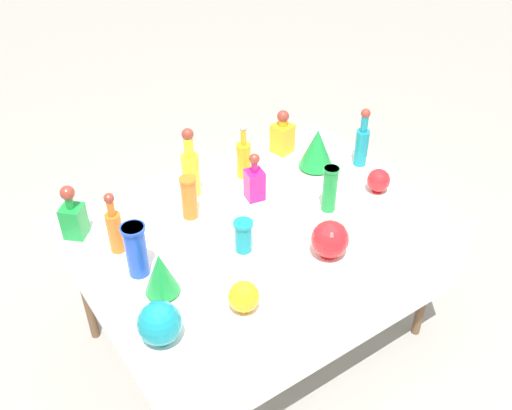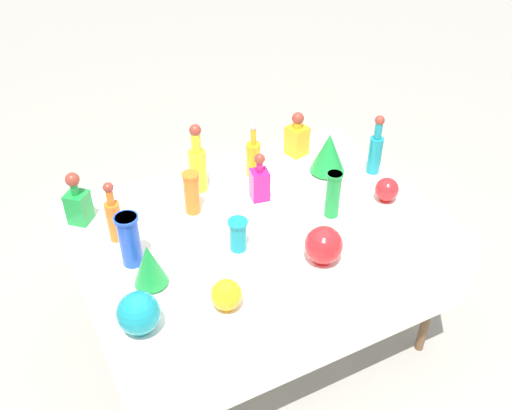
# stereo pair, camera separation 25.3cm
# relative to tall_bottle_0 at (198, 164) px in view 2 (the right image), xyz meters

# --- Properties ---
(ground_plane) EXTENTS (40.00, 40.00, 0.00)m
(ground_plane) POSITION_rel_tall_bottle_0_xyz_m (0.13, -0.36, -0.90)
(ground_plane) COLOR gray
(display_table) EXTENTS (1.62, 1.15, 0.76)m
(display_table) POSITION_rel_tall_bottle_0_xyz_m (0.13, -0.41, -0.20)
(display_table) COLOR white
(display_table) RESTS_ON ground
(tall_bottle_0) EXTENTS (0.08, 0.08, 0.36)m
(tall_bottle_0) POSITION_rel_tall_bottle_0_xyz_m (0.00, 0.00, 0.00)
(tall_bottle_0) COLOR yellow
(tall_bottle_0) RESTS_ON display_table
(tall_bottle_1) EXTENTS (0.07, 0.07, 0.29)m
(tall_bottle_1) POSITION_rel_tall_bottle_0_xyz_m (-0.46, -0.18, -0.02)
(tall_bottle_1) COLOR orange
(tall_bottle_1) RESTS_ON display_table
(tall_bottle_2) EXTENTS (0.07, 0.07, 0.30)m
(tall_bottle_2) POSITION_rel_tall_bottle_0_xyz_m (0.29, -0.01, -0.04)
(tall_bottle_2) COLOR orange
(tall_bottle_2) RESTS_ON display_table
(tall_bottle_3) EXTENTS (0.07, 0.07, 0.32)m
(tall_bottle_3) POSITION_rel_tall_bottle_0_xyz_m (0.85, -0.26, -0.01)
(tall_bottle_3) COLOR teal
(tall_bottle_3) RESTS_ON display_table
(square_decanter_0) EXTENTS (0.10, 0.10, 0.25)m
(square_decanter_0) POSITION_rel_tall_bottle_0_xyz_m (0.23, -0.20, -0.05)
(square_decanter_0) COLOR #C61972
(square_decanter_0) RESTS_ON display_table
(square_decanter_1) EXTENTS (0.12, 0.12, 0.24)m
(square_decanter_1) POSITION_rel_tall_bottle_0_xyz_m (0.59, 0.07, -0.04)
(square_decanter_1) COLOR orange
(square_decanter_1) RESTS_ON display_table
(square_decanter_2) EXTENTS (0.13, 0.13, 0.26)m
(square_decanter_2) POSITION_rel_tall_bottle_0_xyz_m (-0.57, 0.01, -0.04)
(square_decanter_2) COLOR #198C38
(square_decanter_2) RESTS_ON display_table
(slender_vase_0) EXTENTS (0.10, 0.10, 0.24)m
(slender_vase_0) POSITION_rel_tall_bottle_0_xyz_m (-0.45, -0.36, -0.02)
(slender_vase_0) COLOR blue
(slender_vase_0) RESTS_ON display_table
(slender_vase_1) EXTENTS (0.08, 0.08, 0.21)m
(slender_vase_1) POSITION_rel_tall_bottle_0_xyz_m (-0.10, -0.15, -0.03)
(slender_vase_1) COLOR orange
(slender_vase_1) RESTS_ON display_table
(slender_vase_2) EXTENTS (0.07, 0.07, 0.23)m
(slender_vase_2) POSITION_rel_tall_bottle_0_xyz_m (0.46, -0.47, -0.02)
(slender_vase_2) COLOR #198C38
(slender_vase_2) RESTS_ON display_table
(slender_vase_3) EXTENTS (0.09, 0.09, 0.15)m
(slender_vase_3) POSITION_rel_tall_bottle_0_xyz_m (-0.02, -0.49, -0.06)
(slender_vase_3) COLOR teal
(slender_vase_3) RESTS_ON display_table
(fluted_vase_0) EXTENTS (0.14, 0.14, 0.20)m
(fluted_vase_0) POSITION_rel_tall_bottle_0_xyz_m (-0.42, -0.52, -0.04)
(fluted_vase_0) COLOR #198C38
(fluted_vase_0) RESTS_ON display_table
(fluted_vase_1) EXTENTS (0.18, 0.18, 0.22)m
(fluted_vase_1) POSITION_rel_tall_bottle_0_xyz_m (0.64, -0.16, -0.03)
(fluted_vase_1) COLOR #198C38
(fluted_vase_1) RESTS_ON display_table
(round_bowl_0) EXTENTS (0.12, 0.12, 0.13)m
(round_bowl_0) POSITION_rel_tall_bottle_0_xyz_m (-0.21, -0.77, -0.07)
(round_bowl_0) COLOR orange
(round_bowl_0) RESTS_ON display_table
(round_bowl_1) EXTENTS (0.16, 0.16, 0.17)m
(round_bowl_1) POSITION_rel_tall_bottle_0_xyz_m (0.26, -0.72, -0.06)
(round_bowl_1) COLOR red
(round_bowl_1) RESTS_ON display_table
(round_bowl_2) EXTENTS (0.11, 0.11, 0.12)m
(round_bowl_2) POSITION_rel_tall_bottle_0_xyz_m (0.75, -0.50, -0.08)
(round_bowl_2) COLOR red
(round_bowl_2) RESTS_ON display_table
(round_bowl_3) EXTENTS (0.16, 0.16, 0.17)m
(round_bowl_3) POSITION_rel_tall_bottle_0_xyz_m (-0.53, -0.73, -0.06)
(round_bowl_3) COLOR teal
(round_bowl_3) RESTS_ON display_table
(price_tag_left) EXTENTS (0.05, 0.02, 0.05)m
(price_tag_left) POSITION_rel_tall_bottle_0_xyz_m (0.05, -0.85, -0.12)
(price_tag_left) COLOR white
(price_tag_left) RESTS_ON display_table
(price_tag_center) EXTENTS (0.05, 0.03, 0.04)m
(price_tag_center) POSITION_rel_tall_bottle_0_xyz_m (0.29, -0.87, -0.12)
(price_tag_center) COLOR white
(price_tag_center) RESTS_ON display_table
(price_tag_right) EXTENTS (0.06, 0.03, 0.04)m
(price_tag_right) POSITION_rel_tall_bottle_0_xyz_m (0.17, -0.88, -0.12)
(price_tag_right) COLOR white
(price_tag_right) RESTS_ON display_table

